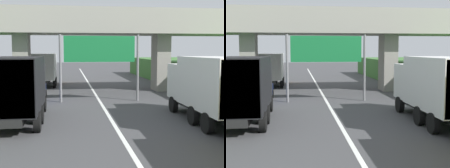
# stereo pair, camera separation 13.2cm
# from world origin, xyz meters

# --- Properties ---
(lane_centre_stripe) EXTENTS (0.20, 84.95, 0.01)m
(lane_centre_stripe) POSITION_xyz_m (0.00, 22.47, 0.00)
(lane_centre_stripe) COLOR white
(lane_centre_stripe) RESTS_ON ground
(overpass_bridge) EXTENTS (40.00, 4.80, 7.42)m
(overpass_bridge) POSITION_xyz_m (0.00, 28.09, 5.55)
(overpass_bridge) COLOR #9E998E
(overpass_bridge) RESTS_ON ground
(overhead_highway_sign) EXTENTS (5.88, 0.18, 4.92)m
(overhead_highway_sign) POSITION_xyz_m (0.00, 22.17, 3.59)
(overhead_highway_sign) COLOR slate
(overhead_highway_sign) RESTS_ON ground
(truck_orange) EXTENTS (2.44, 7.30, 3.44)m
(truck_orange) POSITION_xyz_m (-4.77, 33.55, 1.93)
(truck_orange) COLOR black
(truck_orange) RESTS_ON ground
(truck_white) EXTENTS (2.44, 7.30, 3.44)m
(truck_white) POSITION_xyz_m (5.03, 14.62, 1.93)
(truck_white) COLOR black
(truck_white) RESTS_ON ground
(truck_black) EXTENTS (2.44, 7.30, 3.44)m
(truck_black) POSITION_xyz_m (-4.80, 15.90, 1.93)
(truck_black) COLOR black
(truck_black) RESTS_ON ground
(car_blue) EXTENTS (1.86, 4.10, 1.72)m
(car_blue) POSITION_xyz_m (-4.96, 23.13, 0.86)
(car_blue) COLOR #233D9E
(car_blue) RESTS_ON ground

